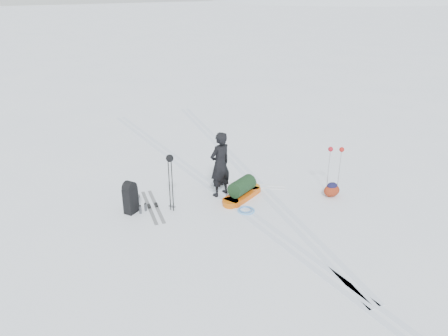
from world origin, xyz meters
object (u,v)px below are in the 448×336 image
Objects in this scene: skier at (220,164)px; pulk_sled at (242,191)px; ski_poles_black at (170,165)px; expedition_rucksack at (131,197)px.

pulk_sled is (0.44, -0.45, -0.70)m from skier.
ski_poles_black is at bearing -6.48° from skier.
ski_poles_black is at bearing 147.10° from pulk_sled.
pulk_sled is at bearing 119.62° from skier.
expedition_rucksack is (-2.90, 0.67, 0.18)m from pulk_sled.
ski_poles_black is at bearing -59.89° from expedition_rucksack.
skier reaches higher than pulk_sled.
skier is 0.94m from pulk_sled.
ski_poles_black is (-1.96, 0.22, 1.06)m from pulk_sled.
expedition_rucksack is at bearing 140.46° from pulk_sled.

